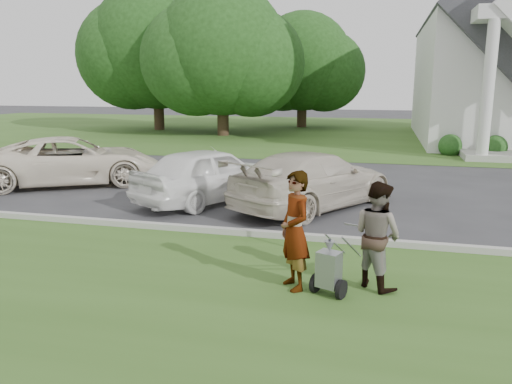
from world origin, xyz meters
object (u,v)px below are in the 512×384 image
at_px(person_right, 377,236).
at_px(car_b, 210,174).
at_px(tree_far, 156,51).
at_px(church, 506,39).
at_px(car_c, 314,180).
at_px(tree_left, 222,56).
at_px(parking_meter_near, 297,205).
at_px(car_a, 72,161).
at_px(striping_cart, 329,270).
at_px(person_left, 295,232).
at_px(tree_back, 303,66).

relative_size(person_right, car_b, 0.38).
bearing_deg(tree_far, church, -4.66).
distance_m(person_right, car_c, 5.56).
xyz_separation_m(tree_left, car_c, (8.56, -18.40, -4.33)).
distance_m(parking_meter_near, car_c, 3.72).
bearing_deg(person_right, car_a, 9.05).
xyz_separation_m(striping_cart, car_a, (-9.41, 7.11, 0.38)).
xyz_separation_m(striping_cart, parking_meter_near, (-0.89, 2.09, 0.53)).
height_order(person_left, car_b, person_left).
relative_size(car_b, car_c, 0.88).
relative_size(car_a, car_c, 1.08).
xyz_separation_m(person_right, parking_meter_near, (-1.61, 1.56, 0.06)).
bearing_deg(tree_back, person_left, -81.11).
distance_m(tree_far, striping_cart, 31.81).
distance_m(person_left, car_a, 11.24).
relative_size(church, car_b, 5.14).
bearing_deg(car_b, tree_far, -32.98).
distance_m(church, tree_back, 14.77).
height_order(church, car_c, church).
relative_size(church, tree_back, 2.51).
distance_m(tree_left, car_c, 20.75).
distance_m(church, tree_far, 23.09).
bearing_deg(car_c, parking_meter_near, 122.96).
height_order(tree_back, car_b, tree_back).
height_order(person_left, car_c, person_left).
relative_size(tree_far, person_left, 5.91).
height_order(tree_back, car_a, tree_back).
distance_m(car_b, car_c, 3.00).
bearing_deg(parking_meter_near, car_c, 92.39).
xyz_separation_m(tree_left, parking_meter_near, (8.71, -22.12, -4.15)).
relative_size(person_left, parking_meter_near, 1.30).
xyz_separation_m(church, tree_back, (-13.01, 6.87, -1.21)).
relative_size(tree_far, car_c, 2.18).
distance_m(person_right, car_a, 12.07).
xyz_separation_m(person_right, car_c, (-1.76, 5.27, -0.12)).
bearing_deg(car_a, tree_far, -13.15).
height_order(striping_cart, car_a, car_a).
bearing_deg(car_b, parking_meter_near, 158.97).
height_order(person_left, car_a, person_left).
relative_size(tree_left, person_right, 5.95).
distance_m(tree_back, parking_meter_near, 30.72).
bearing_deg(person_right, church, -63.07).
bearing_deg(striping_cart, tree_far, 140.96).
distance_m(striping_cart, person_left, 0.82).
distance_m(tree_back, person_right, 32.53).
height_order(striping_cart, parking_meter_near, parking_meter_near).
bearing_deg(car_a, person_right, -153.26).
height_order(church, person_left, church).
relative_size(tree_back, striping_cart, 8.41).
relative_size(church, parking_meter_near, 15.90).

